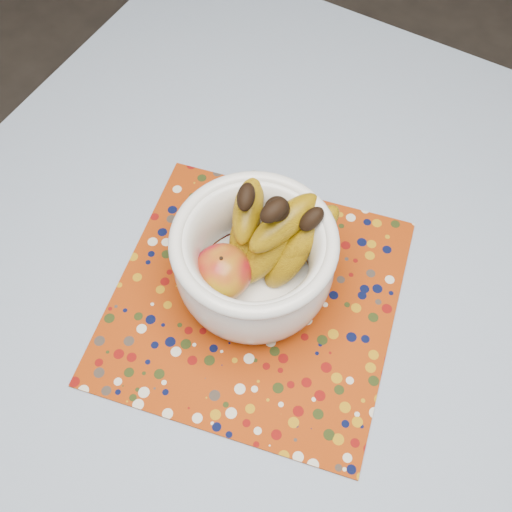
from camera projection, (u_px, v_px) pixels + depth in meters
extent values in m
plane|color=#2D2826|center=(289.00, 455.00, 1.50)|extent=(4.00, 4.00, 0.00)
cube|color=brown|center=(314.00, 351.00, 0.86)|extent=(1.20, 1.20, 0.04)
cylinder|color=brown|center=(214.00, 138.00, 1.55)|extent=(0.06, 0.06, 0.71)
cube|color=#6175A2|center=(315.00, 344.00, 0.84)|extent=(1.32, 1.32, 0.01)
cube|color=#932F08|center=(254.00, 299.00, 0.87)|extent=(0.47, 0.47, 0.00)
cylinder|color=white|center=(254.00, 283.00, 0.87)|extent=(0.11, 0.11, 0.01)
cylinder|color=white|center=(254.00, 280.00, 0.86)|extent=(0.16, 0.16, 0.01)
torus|color=white|center=(254.00, 241.00, 0.77)|extent=(0.22, 0.22, 0.02)
ellipsoid|color=maroon|center=(223.00, 272.00, 0.82)|extent=(0.08, 0.08, 0.07)
sphere|color=black|center=(277.00, 209.00, 0.77)|extent=(0.03, 0.03, 0.03)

